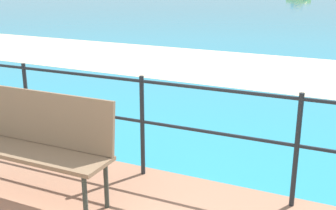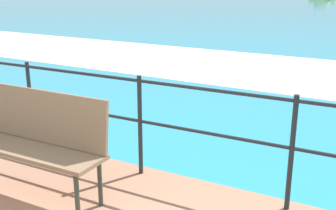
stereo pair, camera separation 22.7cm
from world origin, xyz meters
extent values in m
cube|color=beige|center=(0.00, 8.41, 0.01)|extent=(54.11, 5.98, 0.01)
cube|color=#7A6047|center=(-0.67, 1.59, 0.52)|extent=(1.56, 0.40, 0.04)
cube|color=#7A6047|center=(-0.67, 1.77, 0.78)|extent=(1.56, 0.08, 0.48)
cylinder|color=#2D3833|center=(0.03, 1.44, 0.29)|extent=(0.04, 0.04, 0.46)
cylinder|color=#2D3833|center=(0.03, 1.74, 0.29)|extent=(0.04, 0.04, 0.46)
cylinder|color=#1E2328|center=(-1.48, 2.45, 0.57)|extent=(0.04, 0.04, 1.02)
cylinder|color=#1E2328|center=(0.00, 2.45, 0.57)|extent=(0.04, 0.04, 1.02)
cylinder|color=#1E2328|center=(1.48, 2.45, 0.57)|extent=(0.04, 0.04, 1.02)
cylinder|color=#1E2328|center=(0.00, 2.45, 1.03)|extent=(5.90, 0.03, 0.03)
cylinder|color=#1E2328|center=(0.00, 2.45, 0.62)|extent=(5.90, 0.03, 0.03)
camera|label=1|loc=(1.87, -0.94, 1.95)|focal=44.41mm
camera|label=2|loc=(2.07, -0.83, 1.95)|focal=44.41mm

